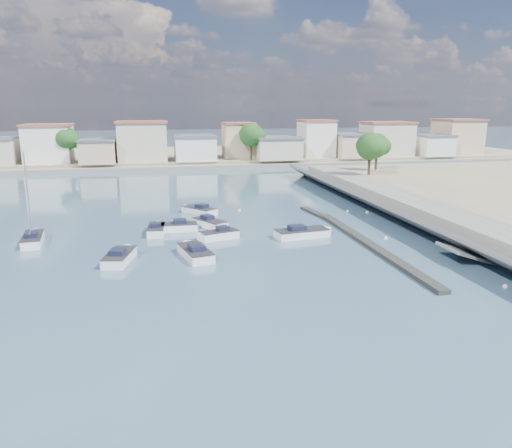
% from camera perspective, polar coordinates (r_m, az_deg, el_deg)
% --- Properties ---
extents(ground, '(400.00, 400.00, 0.00)m').
position_cam_1_polar(ground, '(75.11, -1.58, 3.41)').
color(ground, '#335167').
rests_on(ground, ground).
extents(seawall_walkway, '(5.00, 90.00, 1.80)m').
position_cam_1_polar(seawall_walkway, '(56.84, 22.19, 0.02)').
color(seawall_walkway, slate).
rests_on(seawall_walkway, ground).
extents(breakwater, '(2.00, 31.02, 0.35)m').
position_cam_1_polar(breakwater, '(51.28, 11.45, -1.46)').
color(breakwater, black).
rests_on(breakwater, ground).
extents(far_shore_land, '(160.00, 40.00, 1.40)m').
position_cam_1_polar(far_shore_land, '(126.10, -5.74, 7.78)').
color(far_shore_land, gray).
rests_on(far_shore_land, ground).
extents(far_shore_quay, '(160.00, 2.50, 0.80)m').
position_cam_1_polar(far_shore_quay, '(105.40, -4.53, 6.52)').
color(far_shore_quay, slate).
rests_on(far_shore_quay, ground).
extents(far_town, '(113.01, 12.80, 8.35)m').
position_cam_1_polar(far_town, '(112.54, 0.53, 9.33)').
color(far_town, beige).
rests_on(far_town, far_shore_land).
extents(shore_trees, '(74.56, 38.32, 7.92)m').
position_cam_1_polar(shore_trees, '(103.37, 0.27, 9.67)').
color(shore_trees, '#38281E').
rests_on(shore_trees, ground).
extents(motorboat_a, '(3.06, 5.80, 1.48)m').
position_cam_1_polar(motorboat_a, '(44.67, -7.06, -3.25)').
color(motorboat_a, white).
rests_on(motorboat_a, ground).
extents(motorboat_b, '(2.86, 5.24, 1.48)m').
position_cam_1_polar(motorboat_b, '(44.66, -15.25, -3.64)').
color(motorboat_b, white).
rests_on(motorboat_b, ground).
extents(motorboat_c, '(5.03, 1.79, 1.48)m').
position_cam_1_polar(motorboat_c, '(53.86, -9.41, -0.42)').
color(motorboat_c, white).
rests_on(motorboat_c, ground).
extents(motorboat_d, '(4.37, 2.63, 1.48)m').
position_cam_1_polar(motorboat_d, '(50.15, -4.45, -1.32)').
color(motorboat_d, white).
rests_on(motorboat_d, ground).
extents(motorboat_e, '(1.97, 4.71, 1.48)m').
position_cam_1_polar(motorboat_e, '(53.38, -11.31, -0.63)').
color(motorboat_e, white).
rests_on(motorboat_e, ground).
extents(motorboat_f, '(4.31, 4.74, 1.48)m').
position_cam_1_polar(motorboat_f, '(62.09, -6.64, 1.53)').
color(motorboat_f, white).
rests_on(motorboat_f, ground).
extents(motorboat_g, '(3.74, 4.76, 1.48)m').
position_cam_1_polar(motorboat_g, '(54.97, -5.14, -0.00)').
color(motorboat_g, white).
rests_on(motorboat_g, ground).
extents(motorboat_h, '(6.15, 2.92, 1.48)m').
position_cam_1_polar(motorboat_h, '(51.07, 5.55, -1.06)').
color(motorboat_h, white).
rests_on(motorboat_h, ground).
extents(sailboat, '(2.32, 5.74, 9.00)m').
position_cam_1_polar(sailboat, '(53.30, -24.13, -1.54)').
color(sailboat, white).
rests_on(sailboat, ground).
extents(mooring_buoys, '(15.82, 31.23, 0.40)m').
position_cam_1_polar(mooring_buoys, '(53.50, 12.19, -1.00)').
color(mooring_buoys, white).
rests_on(mooring_buoys, ground).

